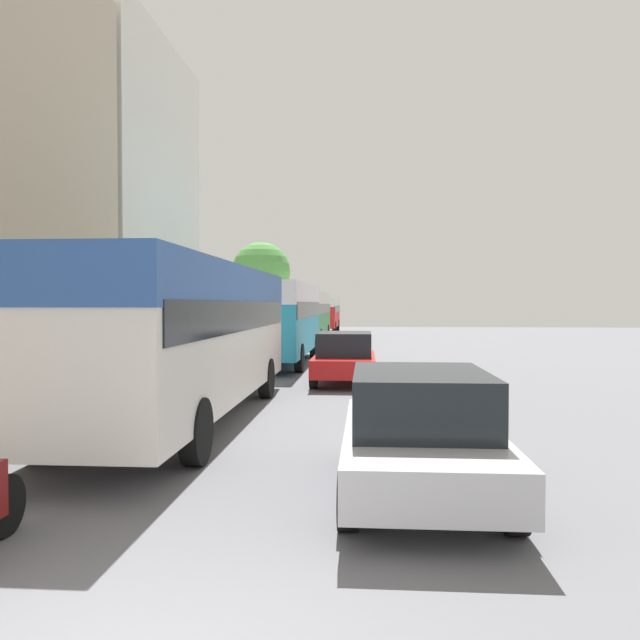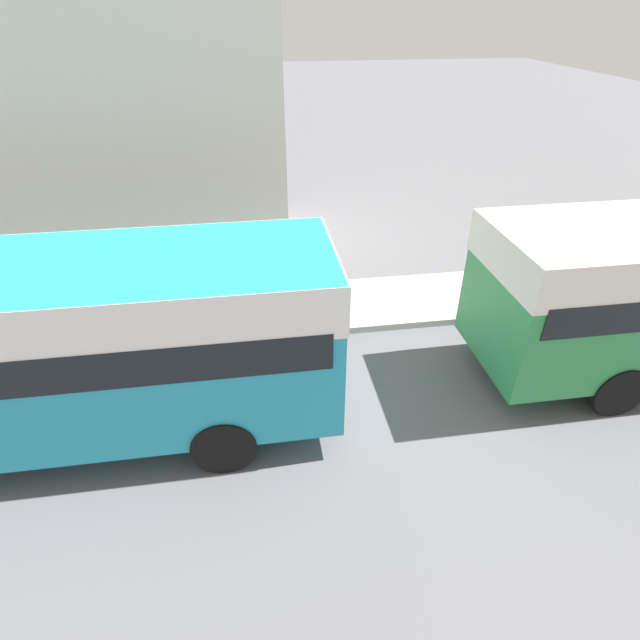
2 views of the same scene
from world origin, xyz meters
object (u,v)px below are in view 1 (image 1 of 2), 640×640
at_px(car_far_curb, 420,430).
at_px(pedestrian_walking_away, 26,382).
at_px(bus_following, 279,312).
at_px(bus_rear, 322,310).
at_px(bus_third_in_line, 305,310).
at_px(car_crossing, 345,357).
at_px(pedestrian_near_curb, 287,319).
at_px(bus_lead, 182,321).

distance_m(car_far_curb, pedestrian_walking_away, 7.27).
relative_size(bus_following, bus_rear, 1.06).
xyz_separation_m(bus_third_in_line, car_crossing, (3.04, -18.89, -1.19)).
bearing_deg(car_far_curb, pedestrian_near_curb, 99.17).
bearing_deg(bus_rear, pedestrian_near_curb, 122.80).
height_order(bus_following, pedestrian_walking_away, bus_following).
relative_size(bus_lead, car_crossing, 2.64).
height_order(bus_lead, bus_third_in_line, bus_lead).
distance_m(bus_rear, car_far_curb, 43.14).
height_order(car_crossing, pedestrian_near_curb, pedestrian_near_curb).
distance_m(car_crossing, pedestrian_walking_away, 9.65).
bearing_deg(car_far_curb, pedestrian_walking_away, 157.46).
bearing_deg(pedestrian_walking_away, bus_rear, 86.42).
bearing_deg(pedestrian_near_curb, bus_following, -83.30).
bearing_deg(pedestrian_near_curb, pedestrian_walking_away, -88.59).
distance_m(bus_lead, bus_third_in_line, 25.28).
bearing_deg(bus_lead, bus_following, 88.73).
xyz_separation_m(bus_following, car_crossing, (2.77, -5.77, -1.25)).
relative_size(bus_following, car_far_curb, 2.28).
bearing_deg(bus_third_in_line, bus_rear, 89.36).
xyz_separation_m(bus_following, bus_rear, (-0.13, 26.37, -0.19)).
xyz_separation_m(bus_lead, pedestrian_near_curb, (-3.49, 44.17, -1.02)).
bearing_deg(bus_third_in_line, bus_lead, -89.99).
bearing_deg(pedestrian_near_curb, bus_lead, -85.48).
bearing_deg(pedestrian_walking_away, car_far_curb, -22.54).
height_order(bus_rear, car_far_curb, bus_rear).
relative_size(bus_rear, car_crossing, 2.29).
distance_m(car_far_curb, pedestrian_near_curb, 49.19).
bearing_deg(bus_following, pedestrian_near_curb, 96.70).
height_order(car_far_curb, pedestrian_walking_away, pedestrian_walking_away).
bearing_deg(bus_lead, pedestrian_near_curb, 94.52).
xyz_separation_m(bus_following, pedestrian_walking_away, (-2.64, -13.77, -1.04)).
relative_size(bus_lead, bus_following, 1.08).
xyz_separation_m(bus_rear, pedestrian_walking_away, (-2.51, -40.14, -0.86)).
xyz_separation_m(bus_third_in_line, car_far_curb, (4.35, -29.67, -1.17)).
relative_size(car_crossing, pedestrian_walking_away, 2.40).
bearing_deg(car_far_curb, car_crossing, 96.92).
xyz_separation_m(car_crossing, pedestrian_near_curb, (-6.53, 37.78, 0.22)).
bearing_deg(pedestrian_walking_away, bus_lead, 34.20).
height_order(bus_following, bus_third_in_line, bus_following).
xyz_separation_m(bus_lead, bus_following, (0.27, 12.16, 0.00)).
bearing_deg(bus_third_in_line, pedestrian_walking_away, -95.03).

